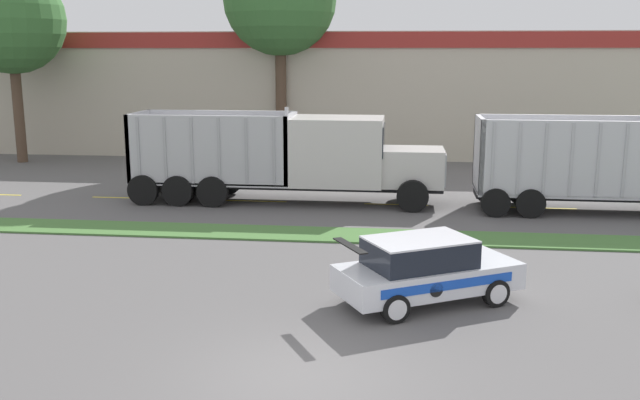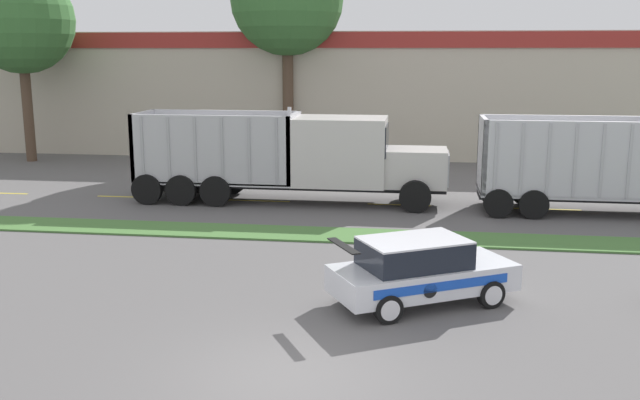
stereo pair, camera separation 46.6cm
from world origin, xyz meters
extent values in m
plane|color=#5B5959|center=(0.00, 0.00, 0.00)|extent=(600.00, 600.00, 0.00)
cube|color=#477538|center=(0.00, 9.86, 0.03)|extent=(120.00, 1.76, 0.06)
cube|color=yellow|center=(-9.25, 14.74, 0.00)|extent=(2.40, 0.14, 0.01)
cube|color=yellow|center=(-3.85, 14.74, 0.00)|extent=(2.40, 0.14, 0.01)
cube|color=yellow|center=(1.55, 14.74, 0.00)|extent=(2.40, 0.14, 0.01)
cube|color=yellow|center=(6.95, 14.74, 0.00)|extent=(2.40, 0.14, 0.01)
cube|color=black|center=(-2.62, 14.75, 0.67)|extent=(11.75, 1.35, 0.18)
cube|color=silver|center=(2.13, 14.75, 1.44)|extent=(2.25, 2.01, 1.38)
cube|color=#B7B7BC|center=(3.29, 14.75, 1.44)|extent=(0.06, 1.72, 1.17)
cube|color=silver|center=(-0.69, 14.75, 2.01)|extent=(3.40, 2.46, 2.51)
cube|color=black|center=(1.03, 14.75, 2.45)|extent=(0.04, 2.09, 1.13)
cylinder|color=silver|center=(-2.49, 13.96, 2.85)|extent=(0.14, 0.14, 1.68)
cube|color=#B7B7BC|center=(-5.44, 14.75, 0.82)|extent=(6.10, 2.46, 0.12)
cube|color=#B7B7BC|center=(-2.47, 14.75, 2.10)|extent=(0.16, 2.46, 2.57)
cube|color=#B7B7BC|center=(-8.41, 14.75, 2.10)|extent=(0.16, 2.46, 2.57)
cube|color=#B7B7BC|center=(-5.44, 13.61, 2.10)|extent=(6.10, 0.16, 2.57)
cube|color=#B7B7BC|center=(-5.44, 15.90, 2.10)|extent=(6.10, 0.16, 2.57)
cube|color=#A3A3A8|center=(-7.98, 13.51, 2.10)|extent=(0.10, 0.04, 2.44)
cube|color=#A3A3A8|center=(-6.97, 13.51, 2.10)|extent=(0.10, 0.04, 2.44)
cube|color=#A3A3A8|center=(-5.95, 13.51, 2.10)|extent=(0.10, 0.04, 2.44)
cube|color=#A3A3A8|center=(-4.93, 13.51, 2.10)|extent=(0.10, 0.04, 2.44)
cube|color=#A3A3A8|center=(-3.91, 13.51, 2.10)|extent=(0.10, 0.04, 2.44)
cube|color=#A3A3A8|center=(-2.90, 13.51, 2.10)|extent=(0.10, 0.04, 2.44)
cylinder|color=black|center=(2.13, 13.55, 0.58)|extent=(1.15, 0.30, 1.15)
cylinder|color=black|center=(2.13, 15.96, 0.58)|extent=(1.15, 0.30, 1.15)
cylinder|color=black|center=(-7.89, 13.55, 0.58)|extent=(1.15, 0.30, 1.15)
cylinder|color=black|center=(-7.89, 15.96, 0.58)|extent=(1.15, 0.30, 1.15)
cylinder|color=black|center=(-6.56, 13.55, 0.58)|extent=(1.15, 0.30, 1.15)
cylinder|color=black|center=(-6.56, 15.96, 0.58)|extent=(1.15, 0.30, 1.15)
cylinder|color=black|center=(-5.23, 13.55, 0.58)|extent=(1.15, 0.30, 1.15)
cylinder|color=black|center=(-5.23, 15.96, 0.58)|extent=(1.15, 0.30, 1.15)
cube|color=black|center=(10.08, 14.31, 0.60)|extent=(11.37, 1.32, 0.18)
cube|color=silver|center=(7.45, 14.31, 0.75)|extent=(6.12, 2.40, 0.12)
cube|color=silver|center=(4.48, 14.31, 2.06)|extent=(0.16, 2.40, 2.63)
cube|color=silver|center=(7.45, 13.19, 2.06)|extent=(6.12, 0.16, 2.63)
cube|color=silver|center=(7.45, 15.43, 2.06)|extent=(6.12, 0.16, 2.63)
cube|color=#B2B2B7|center=(4.83, 13.09, 2.06)|extent=(0.10, 0.04, 2.50)
cube|color=#B2B2B7|center=(5.71, 13.09, 2.06)|extent=(0.10, 0.04, 2.50)
cube|color=#B2B2B7|center=(6.58, 13.09, 2.06)|extent=(0.10, 0.04, 2.50)
cube|color=#B2B2B7|center=(7.45, 13.09, 2.06)|extent=(0.10, 0.04, 2.50)
cube|color=#B2B2B7|center=(8.33, 13.09, 2.06)|extent=(0.10, 0.04, 2.50)
cube|color=#B2B2B7|center=(9.20, 13.09, 2.06)|extent=(0.10, 0.04, 2.50)
cylinder|color=black|center=(5.00, 13.13, 0.51)|extent=(1.01, 0.30, 1.01)
cylinder|color=black|center=(5.00, 15.49, 0.51)|extent=(1.01, 0.30, 1.01)
cylinder|color=black|center=(6.19, 13.13, 0.51)|extent=(1.01, 0.30, 1.01)
cylinder|color=black|center=(6.19, 15.49, 0.51)|extent=(1.01, 0.30, 1.01)
cube|color=silver|center=(2.39, 4.11, 0.62)|extent=(4.48, 3.55, 0.60)
cube|color=black|center=(2.17, 3.99, 1.22)|extent=(2.74, 2.45, 0.59)
cube|color=silver|center=(2.17, 3.99, 1.53)|extent=(2.74, 2.45, 0.04)
cube|color=black|center=(0.66, 3.13, 1.57)|extent=(0.85, 1.30, 0.03)
cube|color=blue|center=(2.82, 3.35, 0.68)|extent=(2.91, 1.65, 0.21)
cylinder|color=black|center=(2.55, 3.20, 0.62)|extent=(0.29, 0.17, 0.33)
cylinder|color=black|center=(3.92, 4.03, 0.32)|extent=(0.65, 0.49, 0.64)
cylinder|color=silver|center=(3.97, 3.94, 0.32)|extent=(0.40, 0.23, 0.45)
cylinder|color=black|center=(3.11, 5.46, 0.32)|extent=(0.65, 0.49, 0.64)
cylinder|color=silver|center=(3.06, 5.55, 0.32)|extent=(0.40, 0.23, 0.45)
cylinder|color=black|center=(1.67, 2.76, 0.32)|extent=(0.65, 0.49, 0.64)
cylinder|color=silver|center=(1.72, 2.67, 0.32)|extent=(0.40, 0.23, 0.45)
cylinder|color=black|center=(0.86, 4.19, 0.32)|extent=(0.65, 0.49, 0.64)
cylinder|color=silver|center=(0.81, 4.28, 0.32)|extent=(0.40, 0.23, 0.45)
cube|color=#BCB29E|center=(-5.58, 31.64, 3.34)|extent=(41.87, 12.00, 6.67)
cube|color=maroon|center=(-5.58, 25.59, 6.22)|extent=(39.78, 0.10, 0.80)
cylinder|color=brown|center=(-17.95, 23.01, 2.86)|extent=(0.52, 0.52, 5.72)
sphere|color=#386B33|center=(-17.95, 23.01, 7.20)|extent=(5.38, 5.38, 5.38)
cylinder|color=brown|center=(-4.66, 25.36, 3.36)|extent=(0.56, 0.56, 6.71)
camera|label=1|loc=(1.75, -11.68, 5.70)|focal=40.00mm
camera|label=2|loc=(2.22, -11.62, 5.70)|focal=40.00mm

